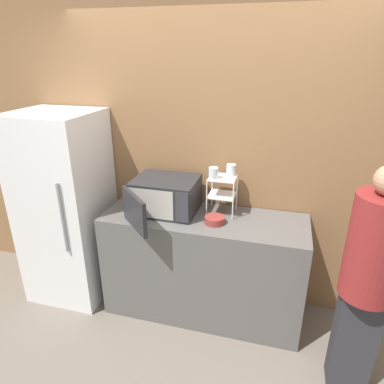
% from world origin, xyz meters
% --- Properties ---
extents(ground_plane, '(12.00, 12.00, 0.00)m').
position_xyz_m(ground_plane, '(0.00, 0.00, 0.00)').
color(ground_plane, '#6B6056').
extents(wall_back, '(8.00, 0.06, 2.60)m').
position_xyz_m(wall_back, '(0.00, 0.63, 1.30)').
color(wall_back, olive).
rests_on(wall_back, ground_plane).
extents(counter, '(1.67, 0.59, 0.93)m').
position_xyz_m(counter, '(0.00, 0.29, 0.46)').
color(counter, '#595654').
rests_on(counter, ground_plane).
extents(microwave, '(0.54, 0.72, 0.29)m').
position_xyz_m(microwave, '(-0.35, 0.32, 1.07)').
color(microwave, '#262628').
rests_on(microwave, counter).
extents(dish_rack, '(0.22, 0.21, 0.32)m').
position_xyz_m(dish_rack, '(0.12, 0.42, 1.15)').
color(dish_rack, white).
rests_on(dish_rack, counter).
extents(glass_front_left, '(0.08, 0.08, 0.09)m').
position_xyz_m(glass_front_left, '(0.05, 0.37, 1.29)').
color(glass_front_left, silver).
rests_on(glass_front_left, dish_rack).
extents(glass_back_right, '(0.08, 0.08, 0.09)m').
position_xyz_m(glass_back_right, '(0.17, 0.48, 1.29)').
color(glass_back_right, silver).
rests_on(glass_back_right, dish_rack).
extents(bowl, '(0.16, 0.16, 0.06)m').
position_xyz_m(bowl, '(0.10, 0.22, 0.96)').
color(bowl, maroon).
rests_on(bowl, counter).
extents(person, '(0.33, 0.33, 1.62)m').
position_xyz_m(person, '(1.16, -0.16, 0.91)').
color(person, '#2D2D33').
rests_on(person, ground_plane).
extents(refrigerator, '(0.69, 0.68, 1.73)m').
position_xyz_m(refrigerator, '(-1.28, 0.26, 0.87)').
color(refrigerator, white).
rests_on(refrigerator, ground_plane).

